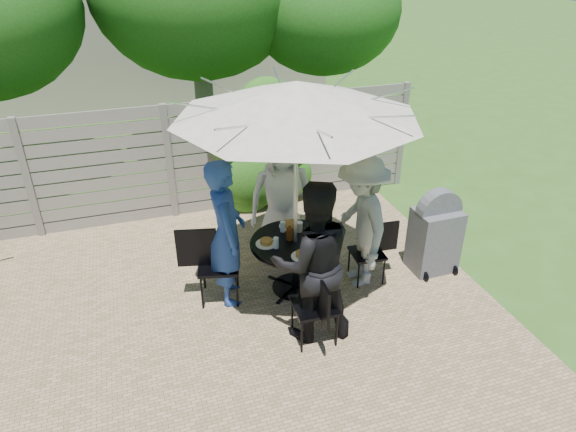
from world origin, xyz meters
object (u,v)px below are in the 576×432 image
object	(u,v)px
plate_extra	(316,251)
plate_left	(266,242)
person_back	(282,197)
glass_back	(283,227)
chair_front	(314,319)
person_front	(313,263)
glass_front	(309,246)
glass_left	(276,243)
syrup_jug	(290,234)
chair_left	(218,278)
plate_right	(324,236)
person_right	(361,222)
chair_back	(280,234)
umbrella	(297,99)
person_left	(227,233)
bbq_grill	(435,235)
plate_front	(302,255)
plate_back	(289,225)
chair_right	(367,263)
coffee_cup	(299,227)
patio_table	(295,256)
glass_right	(314,230)

from	to	relation	value
plate_extra	plate_left	bearing A→B (deg)	144.86
person_back	glass_back	bearing A→B (deg)	-100.42
person_back	chair_front	world-z (taller)	person_back
person_front	glass_front	distance (m)	0.60
person_back	plate_left	bearing A→B (deg)	-113.45
glass_left	syrup_jug	world-z (taller)	syrup_jug
chair_left	plate_right	bearing A→B (deg)	6.98
person_right	syrup_jug	world-z (taller)	person_right
chair_back	umbrella	bearing A→B (deg)	1.86
person_left	glass_left	bearing A→B (deg)	-100.42
glass_front	bbq_grill	world-z (taller)	bbq_grill
syrup_jug	plate_front	bearing A→B (deg)	-87.76
plate_back	plate_right	size ratio (longest dim) A/B	1.00
chair_left	chair_right	bearing A→B (deg)	7.02
chair_front	chair_back	bearing A→B (deg)	-3.00
person_left	plate_back	size ratio (longest dim) A/B	7.15
glass_back	glass_left	distance (m)	0.40
plate_right	chair_right	bearing A→B (deg)	-6.03
plate_front	glass_front	xyz separation A→B (m)	(0.11, 0.09, 0.05)
plate_front	syrup_jug	world-z (taller)	syrup_jug
glass_left	plate_left	bearing A→B (deg)	127.66
plate_left	coffee_cup	size ratio (longest dim) A/B	2.17
chair_right	bbq_grill	size ratio (longest dim) A/B	0.70
person_right	plate_back	world-z (taller)	person_right
patio_table	glass_back	xyz separation A→B (m)	(-0.08, 0.27, 0.29)
plate_right	coffee_cup	xyz separation A→B (m)	(-0.24, 0.25, 0.04)
patio_table	chair_left	size ratio (longest dim) A/B	1.20
person_left	plate_right	distance (m)	1.20
umbrella	plate_left	size ratio (longest dim) A/B	11.65
person_back	glass_front	xyz separation A→B (m)	(-0.01, -1.09, -0.13)
chair_front	plate_right	world-z (taller)	chair_front
chair_back	syrup_jug	bearing A→B (deg)	-1.90
patio_table	glass_front	size ratio (longest dim) A/B	8.60
person_front	syrup_jug	xyz separation A→B (m)	(0.03, 0.88, -0.15)
umbrella	glass_back	size ratio (longest dim) A/B	21.63
umbrella	plate_left	world-z (taller)	umbrella
chair_right	glass_back	size ratio (longest dim) A/B	5.96
umbrella	person_front	bearing A→B (deg)	-96.08
umbrella	person_front	size ratio (longest dim) A/B	1.60
glass_left	chair_back	bearing A→B (deg)	70.25
chair_left	chair_right	size ratio (longest dim) A/B	1.21
plate_extra	syrup_jug	distance (m)	0.43
person_front	glass_left	distance (m)	0.79
chair_back	glass_right	xyz separation A→B (m)	(0.17, -0.88, 0.53)
person_right	syrup_jug	bearing A→B (deg)	-93.22
chair_left	plate_back	distance (m)	1.12
plate_left	plate_right	distance (m)	0.72
umbrella	person_front	xyz separation A→B (m)	(-0.09, -0.83, -1.53)
person_left	syrup_jug	distance (m)	0.78
umbrella	bbq_grill	distance (m)	2.71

